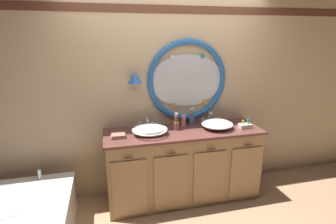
# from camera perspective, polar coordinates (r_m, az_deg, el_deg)

# --- Properties ---
(ground_plane) EXTENTS (14.00, 14.00, 0.00)m
(ground_plane) POSITION_cam_1_polar(r_m,az_deg,el_deg) (3.39, 2.57, -20.33)
(ground_plane) COLOR tan
(back_wall_assembly) EXTENTS (6.40, 0.26, 2.60)m
(back_wall_assembly) POSITION_cam_1_polar(r_m,az_deg,el_deg) (3.37, 0.27, 4.15)
(back_wall_assembly) COLOR #D6B78E
(back_wall_assembly) RESTS_ON ground_plane
(vanity_counter) EXTENTS (1.92, 0.63, 0.91)m
(vanity_counter) POSITION_cam_1_polar(r_m,az_deg,el_deg) (3.39, 3.33, -11.27)
(vanity_counter) COLOR tan
(vanity_counter) RESTS_ON ground_plane
(sink_basin_left) EXTENTS (0.42, 0.42, 0.11)m
(sink_basin_left) POSITION_cam_1_polar(r_m,az_deg,el_deg) (3.06, -3.99, -3.89)
(sink_basin_left) COLOR white
(sink_basin_left) RESTS_ON vanity_counter
(sink_basin_right) EXTENTS (0.39, 0.39, 0.11)m
(sink_basin_right) POSITION_cam_1_polar(r_m,az_deg,el_deg) (3.30, 10.67, -2.61)
(sink_basin_right) COLOR white
(sink_basin_right) RESTS_ON vanity_counter
(faucet_set_left) EXTENTS (0.21, 0.15, 0.14)m
(faucet_set_left) POSITION_cam_1_polar(r_m,az_deg,el_deg) (3.28, -4.70, -2.48)
(faucet_set_left) COLOR silver
(faucet_set_left) RESTS_ON vanity_counter
(faucet_set_right) EXTENTS (0.23, 0.12, 0.15)m
(faucet_set_right) POSITION_cam_1_polar(r_m,az_deg,el_deg) (3.51, 9.08, -1.33)
(faucet_set_right) COLOR silver
(faucet_set_right) RESTS_ON vanity_counter
(toothbrush_holder_left) EXTENTS (0.08, 0.08, 0.22)m
(toothbrush_holder_left) POSITION_cam_1_polar(r_m,az_deg,el_deg) (3.21, 1.78, -2.86)
(toothbrush_holder_left) COLOR #996647
(toothbrush_holder_left) RESTS_ON vanity_counter
(toothbrush_holder_right) EXTENTS (0.08, 0.08, 0.22)m
(toothbrush_holder_right) POSITION_cam_1_polar(r_m,az_deg,el_deg) (3.41, 5.21, -1.71)
(toothbrush_holder_right) COLOR slate
(toothbrush_holder_right) RESTS_ON vanity_counter
(soap_dispenser) EXTENTS (0.06, 0.06, 0.16)m
(soap_dispenser) POSITION_cam_1_polar(r_m,az_deg,el_deg) (3.33, 3.40, -1.88)
(soap_dispenser) COLOR pink
(soap_dispenser) RESTS_ON vanity_counter
(folded_hand_towel) EXTENTS (0.17, 0.13, 0.04)m
(folded_hand_towel) POSITION_cam_1_polar(r_m,az_deg,el_deg) (3.03, -10.76, -5.14)
(folded_hand_towel) COLOR #936B56
(folded_hand_towel) RESTS_ON vanity_counter
(toiletry_basket) EXTENTS (0.16, 0.10, 0.12)m
(toiletry_basket) POSITION_cam_1_polar(r_m,az_deg,el_deg) (3.41, 16.50, -2.85)
(toiletry_basket) COLOR beige
(toiletry_basket) RESTS_ON vanity_counter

